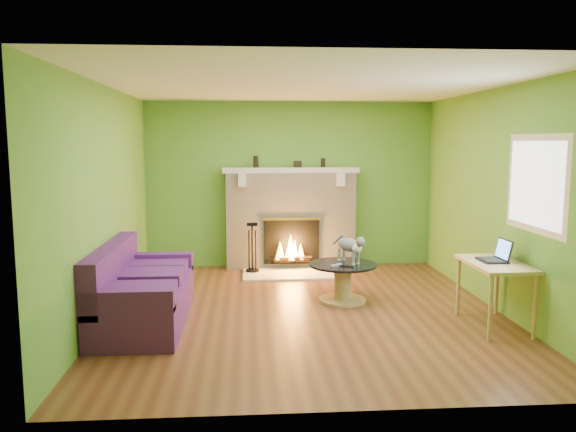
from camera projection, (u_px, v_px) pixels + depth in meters
name	position (u px, v px, depth m)	size (l,w,h in m)	color
floor	(306.00, 311.00, 6.59)	(5.00, 5.00, 0.00)	#5B2D1A
ceiling	(307.00, 85.00, 6.26)	(5.00, 5.00, 0.00)	white
wall_back	(290.00, 185.00, 8.90)	(5.00, 5.00, 0.00)	#5A9831
wall_front	(343.00, 237.00, 3.95)	(5.00, 5.00, 0.00)	#5A9831
wall_left	(106.00, 202.00, 6.26)	(5.00, 5.00, 0.00)	#5A9831
wall_right	(497.00, 199.00, 6.59)	(5.00, 5.00, 0.00)	#5A9831
window_frame	(536.00, 184.00, 5.66)	(1.20, 1.20, 0.00)	silver
window_pane	(535.00, 184.00, 5.66)	(1.06, 1.06, 0.00)	white
fireplace	(291.00, 219.00, 8.78)	(2.10, 0.46, 1.58)	beige
hearth	(293.00, 274.00, 8.37)	(1.50, 0.75, 0.03)	beige
mantel	(291.00, 170.00, 8.66)	(2.10, 0.28, 0.08)	beige
sofa	(140.00, 293.00, 6.12)	(0.88, 1.93, 0.86)	#471960
coffee_table	(343.00, 279.00, 6.97)	(0.84, 0.84, 0.48)	tan
desk	(495.00, 270.00, 5.96)	(0.55, 0.95, 0.70)	tan
cat	(349.00, 248.00, 6.97)	(0.22, 0.59, 0.37)	#5E5E62
remote_silver	(336.00, 265.00, 6.81)	(0.17, 0.04, 0.02)	#9A9A9C
remote_black	(347.00, 266.00, 6.76)	(0.16, 0.04, 0.02)	black
laptop	(492.00, 250.00, 5.98)	(0.28, 0.32, 0.24)	black
fire_tools	(252.00, 247.00, 8.43)	(0.20, 0.20, 0.75)	black
mantel_vase_left	(256.00, 162.00, 8.64)	(0.08, 0.08, 0.18)	black
mantel_vase_right	(323.00, 163.00, 8.71)	(0.07, 0.07, 0.14)	black
mantel_box	(298.00, 164.00, 8.69)	(0.12, 0.08, 0.10)	black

